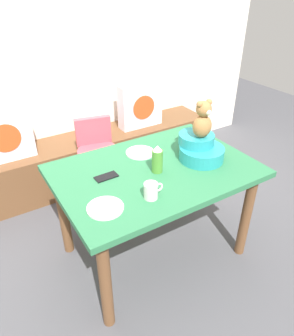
{
  "coord_description": "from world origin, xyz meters",
  "views": [
    {
      "loc": [
        -0.96,
        -1.46,
        1.82
      ],
      "look_at": [
        0.0,
        0.1,
        0.69
      ],
      "focal_mm": 34.02,
      "sensor_mm": 36.0,
      "label": 1
    }
  ],
  "objects": [
    {
      "name": "coffee_mug",
      "position": [
        -0.19,
        -0.25,
        0.79
      ],
      "size": [
        0.12,
        0.08,
        0.09
      ],
      "color": "silver",
      "rests_on": "dining_table"
    },
    {
      "name": "window_bench",
      "position": [
        0.0,
        1.19,
        0.23
      ],
      "size": [
        2.6,
        0.44,
        0.46
      ],
      "primitive_type": "cube",
      "color": "brown",
      "rests_on": "ground_plane"
    },
    {
      "name": "dining_table",
      "position": [
        0.0,
        0.0,
        0.63
      ],
      "size": [
        1.28,
        0.88,
        0.74
      ],
      "color": "#2D7247",
      "rests_on": "ground_plane"
    },
    {
      "name": "back_wall",
      "position": [
        0.0,
        1.46,
        1.3
      ],
      "size": [
        4.4,
        0.1,
        2.6
      ],
      "primitive_type": "cube",
      "color": "silver",
      "rests_on": "ground_plane"
    },
    {
      "name": "pillow_floral_right",
      "position": [
        0.58,
        1.17,
        0.68
      ],
      "size": [
        0.44,
        0.15,
        0.44
      ],
      "color": "silver",
      "rests_on": "window_bench"
    },
    {
      "name": "pillow_floral_left",
      "position": [
        -0.72,
        1.17,
        0.68
      ],
      "size": [
        0.44,
        0.15,
        0.44
      ],
      "color": "silver",
      "rests_on": "window_bench"
    },
    {
      "name": "teddy_bear",
      "position": [
        0.33,
        -0.04,
        1.02
      ],
      "size": [
        0.13,
        0.12,
        0.25
      ],
      "color": "#A7713F",
      "rests_on": "infant_seat_teal"
    },
    {
      "name": "ground_plane",
      "position": [
        0.0,
        0.0,
        0.0
      ],
      "size": [
        8.0,
        8.0,
        0.0
      ],
      "primitive_type": "plane",
      "color": "#4C4C51"
    },
    {
      "name": "table_fork",
      "position": [
        0.48,
        0.29,
        0.74
      ],
      "size": [
        0.17,
        0.06,
        0.01
      ],
      "primitive_type": "cube",
      "rotation": [
        0.0,
        0.0,
        1.82
      ],
      "color": "silver",
      "rests_on": "dining_table"
    },
    {
      "name": "cell_phone",
      "position": [
        -0.31,
        0.07,
        0.74
      ],
      "size": [
        0.15,
        0.07,
        0.01
      ],
      "primitive_type": "cube",
      "rotation": [
        0.0,
        0.0,
        1.6
      ],
      "color": "black",
      "rests_on": "dining_table"
    },
    {
      "name": "dinner_plate_far",
      "position": [
        -0.45,
        -0.21,
        0.75
      ],
      "size": [
        0.2,
        0.2,
        0.01
      ],
      "primitive_type": "cylinder",
      "color": "white",
      "rests_on": "dining_table"
    },
    {
      "name": "infant_seat_teal",
      "position": [
        0.33,
        -0.04,
        0.81
      ],
      "size": [
        0.3,
        0.33,
        0.16
      ],
      "color": "teal",
      "rests_on": "dining_table"
    },
    {
      "name": "book_stack",
      "position": [
        0.05,
        1.19,
        0.51
      ],
      "size": [
        0.2,
        0.14,
        0.09
      ],
      "primitive_type": "cube",
      "color": "#A54596",
      "rests_on": "window_bench"
    },
    {
      "name": "dinner_plate_near",
      "position": [
        0.02,
        0.22,
        0.75
      ],
      "size": [
        0.2,
        0.2,
        0.01
      ],
      "primitive_type": "cylinder",
      "color": "white",
      "rests_on": "dining_table"
    },
    {
      "name": "highchair",
      "position": [
        -0.08,
        0.75,
        0.52
      ],
      "size": [
        0.39,
        0.5,
        0.79
      ],
      "color": "#D84C59",
      "rests_on": "ground_plane"
    },
    {
      "name": "ketchup_bottle",
      "position": [
        -0.01,
        -0.04,
        0.83
      ],
      "size": [
        0.07,
        0.07,
        0.18
      ],
      "color": "#4C8C33",
      "rests_on": "dining_table"
    }
  ]
}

